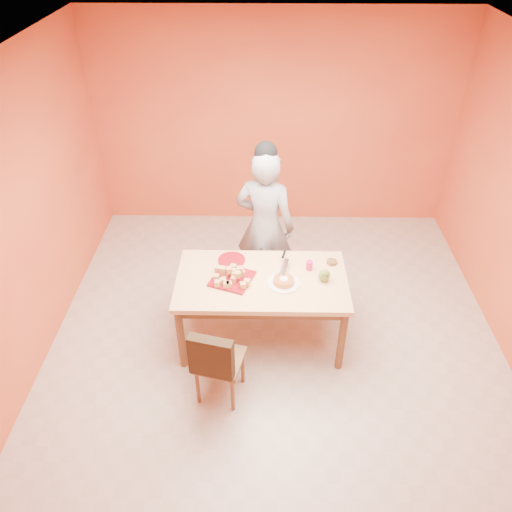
{
  "coord_description": "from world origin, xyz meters",
  "views": [
    {
      "loc": [
        -0.13,
        -3.44,
        3.7
      ],
      "look_at": [
        -0.2,
        0.3,
        0.93
      ],
      "focal_mm": 35.0,
      "sensor_mm": 36.0,
      "label": 1
    }
  ],
  "objects_px": {
    "person": "(265,227)",
    "sponge_cake": "(284,281)",
    "red_dinner_plate": "(232,260)",
    "checker_tin": "(332,262)",
    "dining_table": "(262,286)",
    "pastry_platter": "(232,279)",
    "magenta_glass": "(309,265)",
    "egg_ornament": "(324,275)",
    "dining_chair": "(219,360)"
  },
  "relations": [
    {
      "from": "person",
      "to": "sponge_cake",
      "type": "bearing_deg",
      "value": 117.65
    },
    {
      "from": "red_dinner_plate",
      "to": "checker_tin",
      "type": "xyz_separation_m",
      "value": [
        0.98,
        -0.03,
        0.01
      ]
    },
    {
      "from": "dining_table",
      "to": "sponge_cake",
      "type": "height_order",
      "value": "sponge_cake"
    },
    {
      "from": "sponge_cake",
      "to": "checker_tin",
      "type": "xyz_separation_m",
      "value": [
        0.48,
        0.32,
        -0.02
      ]
    },
    {
      "from": "pastry_platter",
      "to": "sponge_cake",
      "type": "height_order",
      "value": "sponge_cake"
    },
    {
      "from": "red_dinner_plate",
      "to": "sponge_cake",
      "type": "distance_m",
      "value": 0.61
    },
    {
      "from": "red_dinner_plate",
      "to": "magenta_glass",
      "type": "height_order",
      "value": "magenta_glass"
    },
    {
      "from": "red_dinner_plate",
      "to": "pastry_platter",
      "type": "bearing_deg",
      "value": -85.81
    },
    {
      "from": "person",
      "to": "egg_ornament",
      "type": "height_order",
      "value": "person"
    },
    {
      "from": "egg_ornament",
      "to": "checker_tin",
      "type": "relative_size",
      "value": 1.31
    },
    {
      "from": "person",
      "to": "pastry_platter",
      "type": "distance_m",
      "value": 0.82
    },
    {
      "from": "egg_ornament",
      "to": "magenta_glass",
      "type": "distance_m",
      "value": 0.22
    },
    {
      "from": "red_dinner_plate",
      "to": "magenta_glass",
      "type": "relative_size",
      "value": 2.88
    },
    {
      "from": "sponge_cake",
      "to": "checker_tin",
      "type": "distance_m",
      "value": 0.58
    },
    {
      "from": "dining_chair",
      "to": "red_dinner_plate",
      "type": "distance_m",
      "value": 1.05
    },
    {
      "from": "magenta_glass",
      "to": "person",
      "type": "bearing_deg",
      "value": 126.1
    },
    {
      "from": "sponge_cake",
      "to": "magenta_glass",
      "type": "relative_size",
      "value": 2.08
    },
    {
      "from": "dining_table",
      "to": "red_dinner_plate",
      "type": "bearing_deg",
      "value": 137.09
    },
    {
      "from": "dining_chair",
      "to": "egg_ornament",
      "type": "height_order",
      "value": "egg_ornament"
    },
    {
      "from": "person",
      "to": "egg_ornament",
      "type": "bearing_deg",
      "value": 141.16
    },
    {
      "from": "pastry_platter",
      "to": "checker_tin",
      "type": "height_order",
      "value": "checker_tin"
    },
    {
      "from": "red_dinner_plate",
      "to": "sponge_cake",
      "type": "relative_size",
      "value": 1.39
    },
    {
      "from": "red_dinner_plate",
      "to": "magenta_glass",
      "type": "xyz_separation_m",
      "value": [
        0.75,
        -0.12,
        0.04
      ]
    },
    {
      "from": "pastry_platter",
      "to": "dining_table",
      "type": "bearing_deg",
      "value": 3.36
    },
    {
      "from": "sponge_cake",
      "to": "checker_tin",
      "type": "relative_size",
      "value": 1.87
    },
    {
      "from": "pastry_platter",
      "to": "egg_ornament",
      "type": "relative_size",
      "value": 2.62
    },
    {
      "from": "pastry_platter",
      "to": "checker_tin",
      "type": "distance_m",
      "value": 0.99
    },
    {
      "from": "red_dinner_plate",
      "to": "person",
      "type": "bearing_deg",
      "value": 54.91
    },
    {
      "from": "sponge_cake",
      "to": "egg_ornament",
      "type": "height_order",
      "value": "egg_ornament"
    },
    {
      "from": "person",
      "to": "sponge_cake",
      "type": "relative_size",
      "value": 8.93
    },
    {
      "from": "red_dinner_plate",
      "to": "sponge_cake",
      "type": "height_order",
      "value": "sponge_cake"
    },
    {
      "from": "dining_table",
      "to": "checker_tin",
      "type": "relative_size",
      "value": 15.51
    },
    {
      "from": "dining_table",
      "to": "person",
      "type": "height_order",
      "value": "person"
    },
    {
      "from": "red_dinner_plate",
      "to": "checker_tin",
      "type": "relative_size",
      "value": 2.59
    },
    {
      "from": "dining_chair",
      "to": "pastry_platter",
      "type": "distance_m",
      "value": 0.78
    },
    {
      "from": "person",
      "to": "pastry_platter",
      "type": "height_order",
      "value": "person"
    },
    {
      "from": "person",
      "to": "checker_tin",
      "type": "xyz_separation_m",
      "value": [
        0.65,
        -0.49,
        -0.09
      ]
    },
    {
      "from": "dining_chair",
      "to": "checker_tin",
      "type": "height_order",
      "value": "dining_chair"
    },
    {
      "from": "sponge_cake",
      "to": "red_dinner_plate",
      "type": "bearing_deg",
      "value": 145.36
    },
    {
      "from": "dining_table",
      "to": "checker_tin",
      "type": "xyz_separation_m",
      "value": [
        0.68,
        0.25,
        0.11
      ]
    },
    {
      "from": "dining_table",
      "to": "egg_ornament",
      "type": "xyz_separation_m",
      "value": [
        0.58,
        -0.02,
        0.16
      ]
    },
    {
      "from": "pastry_platter",
      "to": "person",
      "type": "bearing_deg",
      "value": 68.15
    },
    {
      "from": "person",
      "to": "sponge_cake",
      "type": "xyz_separation_m",
      "value": [
        0.18,
        -0.81,
        -0.07
      ]
    },
    {
      "from": "dining_chair",
      "to": "magenta_glass",
      "type": "bearing_deg",
      "value": 60.73
    },
    {
      "from": "pastry_platter",
      "to": "dining_chair",
      "type": "bearing_deg",
      "value": -96.49
    },
    {
      "from": "checker_tin",
      "to": "dining_chair",
      "type": "bearing_deg",
      "value": -136.89
    },
    {
      "from": "person",
      "to": "pastry_platter",
      "type": "bearing_deg",
      "value": 83.45
    },
    {
      "from": "red_dinner_plate",
      "to": "checker_tin",
      "type": "height_order",
      "value": "checker_tin"
    },
    {
      "from": "dining_table",
      "to": "dining_chair",
      "type": "relative_size",
      "value": 1.87
    },
    {
      "from": "pastry_platter",
      "to": "red_dinner_plate",
      "type": "xyz_separation_m",
      "value": [
        -0.02,
        0.29,
        -0.0
      ]
    }
  ]
}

